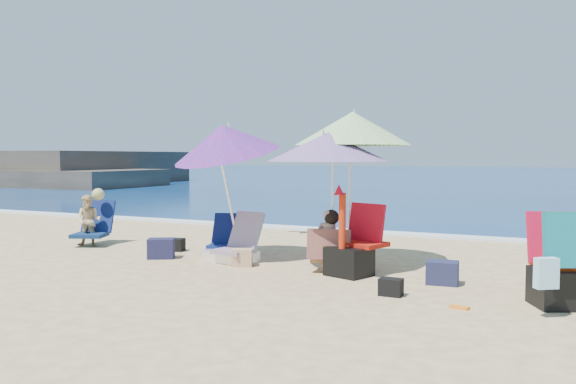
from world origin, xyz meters
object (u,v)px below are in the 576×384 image
at_px(camp_chair_right, 561,272).
at_px(person_center, 329,242).
at_px(umbrella_blue, 224,140).
at_px(chair_navy, 224,246).
at_px(camp_chair_left, 353,254).
at_px(chair_rainbow, 238,249).
at_px(person_left, 90,220).
at_px(umbrella_striped, 353,129).
at_px(furled_umbrella, 342,227).
at_px(umbrella_turquoise, 328,147).

distance_m(camp_chair_right, person_center, 3.04).
xyz_separation_m(umbrella_blue, chair_navy, (-0.14, 0.19, -1.69)).
relative_size(camp_chair_left, person_center, 1.10).
height_order(chair_navy, chair_rainbow, chair_rainbow).
bearing_deg(person_left, camp_chair_left, -5.40).
height_order(umbrella_striped, furled_umbrella, umbrella_striped).
distance_m(umbrella_turquoise, chair_rainbow, 2.13).
bearing_deg(person_center, umbrella_striped, 83.13).
relative_size(umbrella_blue, camp_chair_right, 1.94).
bearing_deg(person_center, camp_chair_right, -13.76).
bearing_deg(person_center, camp_chair_left, -5.90).
height_order(chair_rainbow, camp_chair_right, camp_chair_right).
relative_size(umbrella_striped, umbrella_blue, 1.02).
distance_m(furled_umbrella, camp_chair_right, 2.70).
distance_m(person_center, person_left, 4.83).
bearing_deg(person_left, umbrella_striped, 3.36).
xyz_separation_m(furled_umbrella, camp_chair_right, (2.65, -0.42, -0.31)).
height_order(umbrella_blue, person_left, umbrella_blue).
xyz_separation_m(chair_navy, person_center, (1.98, -0.44, 0.24)).
bearing_deg(chair_navy, person_left, 179.71).
distance_m(umbrella_blue, chair_navy, 1.71).
xyz_separation_m(furled_umbrella, chair_navy, (-2.28, 0.74, -0.51)).
bearing_deg(umbrella_turquoise, person_left, 176.58).
relative_size(umbrella_blue, camp_chair_left, 2.35).
bearing_deg(umbrella_turquoise, chair_navy, 171.96).
distance_m(camp_chair_left, person_center, 0.40).
xyz_separation_m(umbrella_turquoise, furled_umbrella, (0.38, -0.48, -1.06)).
height_order(umbrella_blue, camp_chair_left, umbrella_blue).
distance_m(furled_umbrella, chair_navy, 2.45).
bearing_deg(umbrella_turquoise, umbrella_striped, 73.38).
bearing_deg(umbrella_turquoise, camp_chair_left, -24.47).
bearing_deg(person_left, umbrella_turquoise, -3.42).
distance_m(umbrella_turquoise, camp_chair_right, 3.44).
xyz_separation_m(chair_navy, chair_rainbow, (0.44, -0.30, 0.02)).
distance_m(umbrella_turquoise, person_center, 1.34).
xyz_separation_m(umbrella_turquoise, chair_rainbow, (-1.46, -0.03, -1.55)).
xyz_separation_m(camp_chair_left, person_center, (-0.37, 0.04, 0.14)).
xyz_separation_m(umbrella_striped, chair_rainbow, (-1.63, -0.60, -1.83)).
height_order(camp_chair_right, person_center, camp_chair_right).
bearing_deg(umbrella_blue, camp_chair_left, -7.28).
relative_size(camp_chair_left, person_left, 0.94).
bearing_deg(umbrella_turquoise, furled_umbrella, -51.23).
xyz_separation_m(camp_chair_right, person_center, (-2.95, 0.72, 0.04)).
xyz_separation_m(chair_rainbow, person_left, (-3.27, 0.31, 0.27)).
bearing_deg(camp_chair_right, umbrella_turquoise, 163.62).
xyz_separation_m(camp_chair_right, person_left, (-7.76, 1.17, 0.09)).
height_order(furled_umbrella, person_left, furled_umbrella).
bearing_deg(umbrella_blue, camp_chair_right, -11.41).
xyz_separation_m(camp_chair_left, person_left, (-5.18, 0.49, 0.18)).
bearing_deg(camp_chair_left, person_left, 174.60).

